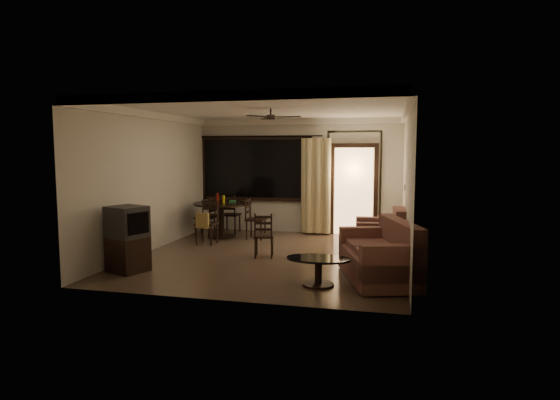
% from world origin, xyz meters
% --- Properties ---
extents(ground, '(5.50, 5.50, 0.00)m').
position_xyz_m(ground, '(0.00, 0.00, 0.00)').
color(ground, '#7F6651').
rests_on(ground, ground).
extents(room_shell, '(5.50, 6.70, 5.50)m').
position_xyz_m(room_shell, '(0.59, 1.77, 1.83)').
color(room_shell, beige).
rests_on(room_shell, ground).
extents(dining_table, '(1.30, 1.30, 1.03)m').
position_xyz_m(dining_table, '(-1.63, 1.67, 0.64)').
color(dining_table, black).
rests_on(dining_table, ground).
extents(dining_chair_west, '(0.43, 0.43, 0.95)m').
position_xyz_m(dining_chair_west, '(-2.04, 1.68, 0.28)').
color(dining_chair_west, black).
rests_on(dining_chair_west, ground).
extents(dining_chair_east, '(0.43, 0.43, 0.95)m').
position_xyz_m(dining_chair_east, '(-0.80, 1.65, 0.28)').
color(dining_chair_east, black).
rests_on(dining_chair_east, ground).
extents(dining_chair_south, '(0.43, 0.49, 0.95)m').
position_xyz_m(dining_chair_south, '(-1.65, 0.81, 0.31)').
color(dining_chair_south, black).
rests_on(dining_chair_south, ground).
extents(dining_chair_north, '(0.43, 0.43, 0.95)m').
position_xyz_m(dining_chair_north, '(-1.62, 2.29, 0.28)').
color(dining_chair_north, black).
rests_on(dining_chair_north, ground).
extents(tv_cabinet, '(0.72, 0.69, 1.11)m').
position_xyz_m(tv_cabinet, '(-2.05, -1.66, 0.56)').
color(tv_cabinet, black).
rests_on(tv_cabinet, ground).
extents(sofa, '(1.37, 1.91, 0.92)m').
position_xyz_m(sofa, '(2.11, -1.24, 0.37)').
color(sofa, '#4C2423').
rests_on(sofa, ground).
extents(armchair, '(0.98, 0.98, 0.92)m').
position_xyz_m(armchair, '(2.11, 0.34, 0.38)').
color(armchair, '#4C2423').
rests_on(armchair, ground).
extents(coffee_table, '(0.97, 0.58, 0.43)m').
position_xyz_m(coffee_table, '(1.19, -1.75, 0.28)').
color(coffee_table, black).
rests_on(coffee_table, ground).
extents(side_chair, '(0.44, 0.44, 0.86)m').
position_xyz_m(side_chair, '(-0.11, -0.10, 0.26)').
color(side_chair, black).
rests_on(side_chair, ground).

